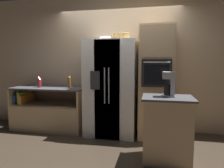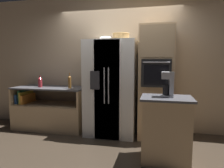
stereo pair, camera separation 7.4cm
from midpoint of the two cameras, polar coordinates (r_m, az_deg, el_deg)
name	(u,v)px [view 2 (the right image)]	position (r m, az deg, el deg)	size (l,w,h in m)	color
ground_plane	(114,134)	(4.06, 1.18, -14.18)	(20.00, 20.00, 0.00)	#382D23
wall_back	(119,63)	(4.23, 2.43, 6.05)	(12.00, 0.06, 2.80)	tan
counter_left	(50,113)	(4.52, -16.72, -8.03)	(1.52, 0.67, 0.89)	tan
refrigerator	(111,88)	(3.89, 0.33, -1.18)	(0.96, 0.76, 1.83)	white
wall_oven	(156,83)	(3.81, 12.98, 0.42)	(0.61, 0.73, 2.07)	tan
island_counter	(166,129)	(3.00, 15.80, -12.39)	(0.70, 0.54, 0.94)	tan
wicker_basket	(121,36)	(3.80, 3.15, 13.43)	(0.32, 0.32, 0.12)	tan
fruit_bowl	(106,38)	(3.82, -1.24, 12.97)	(0.23, 0.23, 0.08)	white
bottle_tall	(70,82)	(4.08, -11.50, 0.65)	(0.06, 0.06, 0.31)	brown
bottle_short	(40,82)	(4.45, -19.41, 0.60)	(0.08, 0.08, 0.24)	maroon
coffee_maker	(169,83)	(2.89, 16.62, 0.19)	(0.16, 0.17, 0.35)	#B2B2B7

